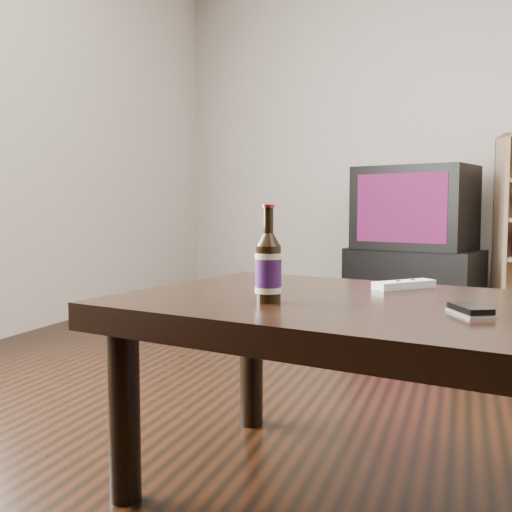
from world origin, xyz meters
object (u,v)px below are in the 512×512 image
(tv_stand, at_px, (413,274))
(beer_bottle, at_px, (268,268))
(coffee_table, at_px, (394,331))
(phone, at_px, (470,310))
(tv, at_px, (415,208))
(remote, at_px, (404,285))

(tv_stand, distance_m, beer_bottle, 3.37)
(coffee_table, relative_size, phone, 11.58)
(tv, bearing_deg, coffee_table, -68.56)
(beer_bottle, height_order, phone, beer_bottle)
(remote, bearing_deg, beer_bottle, -85.67)
(coffee_table, height_order, phone, phone)
(tv_stand, xyz_separation_m, remote, (0.21, -3.01, 0.30))
(tv_stand, height_order, coffee_table, coffee_table)
(phone, bearing_deg, beer_bottle, 151.64)
(coffee_table, xyz_separation_m, remote, (-0.00, 0.26, 0.07))
(phone, bearing_deg, tv, 69.67)
(tv, distance_m, beer_bottle, 3.35)
(beer_bottle, bearing_deg, tv_stand, 88.88)
(tv_stand, height_order, phone, phone)
(tv, distance_m, remote, 3.02)
(coffee_table, height_order, remote, remote)
(tv_stand, bearing_deg, beer_bottle, -73.37)
(phone, xyz_separation_m, remote, (-0.17, 0.36, 0.00))
(coffee_table, relative_size, beer_bottle, 6.31)
(beer_bottle, relative_size, remote, 1.33)
(tv, xyz_separation_m, coffee_table, (0.21, -3.27, -0.27))
(remote, bearing_deg, tv, 136.75)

